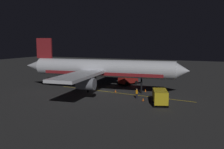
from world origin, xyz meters
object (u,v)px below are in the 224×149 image
(ground_crew_worker, at_px, (137,94))
(traffic_cone_under_wing, at_px, (116,91))
(baggage_truck, at_px, (160,96))
(airliner, at_px, (100,69))
(traffic_cone_near_left, at_px, (145,91))
(traffic_cone_near_right, at_px, (143,100))
(catering_truck, at_px, (130,79))

(ground_crew_worker, relative_size, traffic_cone_under_wing, 3.16)
(baggage_truck, xyz_separation_m, traffic_cone_under_wing, (-5.86, -10.11, -0.99))
(airliner, height_order, ground_crew_worker, airliner)
(traffic_cone_near_left, height_order, traffic_cone_near_right, same)
(traffic_cone_near_left, distance_m, traffic_cone_near_right, 8.01)
(ground_crew_worker, height_order, traffic_cone_under_wing, ground_crew_worker)
(baggage_truck, distance_m, ground_crew_worker, 5.22)
(catering_truck, relative_size, ground_crew_worker, 3.82)
(airliner, height_order, catering_truck, airliner)
(baggage_truck, height_order, traffic_cone_under_wing, baggage_truck)
(traffic_cone_near_left, bearing_deg, catering_truck, -140.93)
(airliner, distance_m, traffic_cone_near_right, 12.51)
(traffic_cone_near_left, bearing_deg, traffic_cone_under_wing, -61.95)
(ground_crew_worker, distance_m, traffic_cone_near_right, 2.29)
(ground_crew_worker, distance_m, traffic_cone_under_wing, 6.52)
(ground_crew_worker, bearing_deg, traffic_cone_under_wing, -122.47)
(ground_crew_worker, xyz_separation_m, traffic_cone_under_wing, (-3.49, -5.48, -0.64))
(ground_crew_worker, bearing_deg, traffic_cone_near_right, 47.41)
(airliner, xyz_separation_m, baggage_truck, (6.10, 13.57, -3.25))
(catering_truck, xyz_separation_m, traffic_cone_under_wing, (9.90, 0.39, -1.08))
(baggage_truck, relative_size, ground_crew_worker, 3.79)
(baggage_truck, bearing_deg, airliner, -114.22)
(airliner, bearing_deg, traffic_cone_near_right, 63.70)
(catering_truck, height_order, ground_crew_worker, catering_truck)
(catering_truck, distance_m, traffic_cone_near_right, 16.69)
(traffic_cone_near_right, bearing_deg, traffic_cone_near_left, -167.32)
(baggage_truck, relative_size, traffic_cone_under_wing, 12.00)
(traffic_cone_near_left, relative_size, traffic_cone_under_wing, 1.00)
(airliner, bearing_deg, traffic_cone_under_wing, 85.99)
(baggage_truck, distance_m, traffic_cone_under_wing, 11.73)
(traffic_cone_near_left, bearing_deg, airliner, -73.52)
(baggage_truck, distance_m, traffic_cone_near_left, 9.98)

